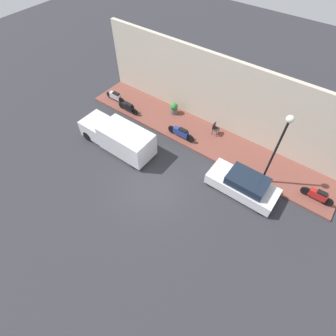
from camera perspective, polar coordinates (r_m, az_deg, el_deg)
The scene contains 12 objects.
ground_plane at distance 15.71m, azimuth -3.34°, elevation -4.39°, with size 60.00×60.00×0.00m, color #2D2D33.
sidewalk at distance 18.66m, azimuth 7.29°, elevation 6.95°, with size 2.99×18.27×0.14m.
building_facade at distance 18.23m, azimuth 10.93°, elevation 15.52°, with size 0.30×18.27×5.19m.
parked_car at distance 15.63m, azimuth 16.07°, elevation -3.50°, with size 1.68×4.03×1.39m.
delivery_van at distance 17.53m, azimuth -10.90°, elevation 6.74°, with size 1.84×5.33×1.82m.
scooter_silver at distance 21.63m, azimuth -11.39°, elevation 15.06°, with size 0.30×1.86×0.78m.
motorcycle_black at distance 20.38m, azimuth -8.66°, elevation 12.96°, with size 0.30×1.86×0.76m.
motorcycle_blue at distance 18.03m, azimuth 2.87°, elevation 7.72°, with size 0.30×2.11×0.80m.
motorcycle_red at distance 16.95m, azimuth 29.82°, elevation -5.15°, with size 0.30×1.80×0.80m.
streetlamp at distance 14.35m, azimuth 23.31°, elevation 5.75°, with size 0.39×0.39×5.00m.
potted_plant at distance 20.01m, azimuth 1.29°, elevation 12.91°, with size 0.58×0.58×0.89m.
cafe_chair at distance 18.50m, azimuth 10.23°, elevation 8.61°, with size 0.40×0.40×0.92m.
Camera 1 is at (-6.65, -6.06, 12.89)m, focal length 28.00 mm.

